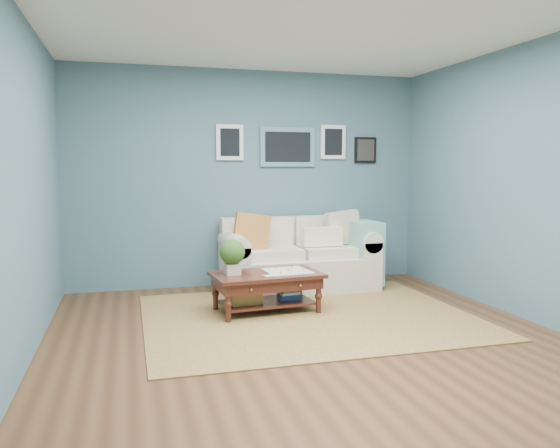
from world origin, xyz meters
name	(u,v)px	position (x,y,z in m)	size (l,w,h in m)	color
room_shell	(314,183)	(0.01, 0.06, 1.36)	(5.00, 5.02, 2.70)	brown
area_rug	(308,316)	(0.22, 0.80, 0.01)	(3.21, 2.57, 0.01)	brown
loveseat	(304,257)	(0.58, 2.03, 0.40)	(1.89, 0.86, 0.97)	beige
coffee_table	(261,280)	(-0.20, 1.07, 0.34)	(1.15, 0.74, 0.77)	#37110D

